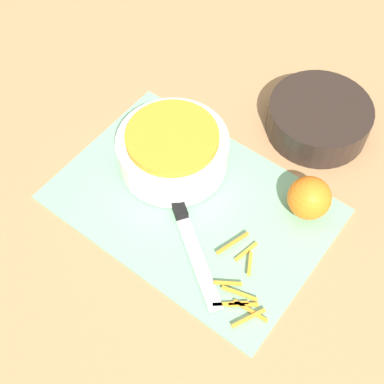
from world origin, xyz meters
name	(u,v)px	position (x,y,z in m)	size (l,w,h in m)	color
ground_plane	(192,204)	(0.00, 0.00, 0.00)	(4.00, 4.00, 0.00)	#9E754C
cutting_board	(192,203)	(0.00, 0.00, 0.00)	(0.43, 0.30, 0.01)	#75AD84
bowl_speckled	(173,149)	(-0.07, 0.04, 0.04)	(0.19, 0.19, 0.07)	silver
bowl_dark	(319,118)	(0.08, 0.26, 0.03)	(0.18, 0.18, 0.06)	black
knife	(181,214)	(0.00, -0.03, 0.01)	(0.21, 0.16, 0.02)	black
orange_left	(309,198)	(0.15, 0.10, 0.04)	(0.07, 0.07, 0.07)	orange
peel_pile	(241,286)	(0.15, -0.07, 0.01)	(0.12, 0.14, 0.01)	orange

